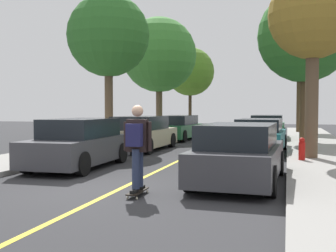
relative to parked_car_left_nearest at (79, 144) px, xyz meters
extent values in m
plane|color=#2D2D30|center=(2.42, -2.78, -0.70)|extent=(80.00, 80.00, 0.00)
cube|color=gold|center=(2.42, 1.22, -0.70)|extent=(0.12, 39.20, 0.01)
cube|color=#38383D|center=(0.00, -0.04, -0.17)|extent=(1.79, 4.17, 0.71)
cube|color=black|center=(0.00, 0.10, 0.46)|extent=(1.55, 2.59, 0.55)
cylinder|color=black|center=(0.82, -1.39, -0.38)|extent=(0.23, 0.64, 0.64)
cylinder|color=black|center=(-0.76, -1.42, -0.38)|extent=(0.23, 0.64, 0.64)
cylinder|color=black|center=(0.77, 1.35, -0.38)|extent=(0.23, 0.64, 0.64)
cylinder|color=black|center=(-0.82, 1.31, -0.38)|extent=(0.23, 0.64, 0.64)
cube|color=#BCAD89|center=(0.00, 5.42, -0.18)|extent=(1.95, 4.54, 0.69)
cube|color=black|center=(0.00, 5.36, 0.44)|extent=(1.69, 2.70, 0.55)
cylinder|color=black|center=(0.84, 3.86, -0.38)|extent=(0.23, 0.64, 0.64)
cylinder|color=black|center=(-0.90, 3.89, -0.38)|extent=(0.23, 0.64, 0.64)
cylinder|color=black|center=(0.90, 6.96, -0.38)|extent=(0.23, 0.64, 0.64)
cylinder|color=black|center=(-0.84, 6.99, -0.38)|extent=(0.23, 0.64, 0.64)
cube|color=#1E5B33|center=(0.00, 11.30, -0.19)|extent=(1.96, 4.71, 0.67)
cube|color=black|center=(0.01, 11.52, 0.40)|extent=(1.69, 2.97, 0.51)
cylinder|color=black|center=(0.79, 9.65, -0.38)|extent=(0.24, 0.65, 0.64)
cylinder|color=black|center=(-0.90, 9.70, -0.38)|extent=(0.24, 0.65, 0.64)
cylinder|color=black|center=(0.90, 12.90, -0.38)|extent=(0.24, 0.65, 0.64)
cylinder|color=black|center=(-0.79, 12.95, -0.38)|extent=(0.24, 0.65, 0.64)
cube|color=#38383D|center=(4.84, -1.25, -0.18)|extent=(1.89, 4.32, 0.69)
cube|color=black|center=(4.83, -1.48, 0.43)|extent=(1.62, 2.64, 0.52)
cylinder|color=black|center=(4.09, 0.20, -0.38)|extent=(0.24, 0.65, 0.64)
cylinder|color=black|center=(5.70, 0.15, -0.38)|extent=(0.24, 0.65, 0.64)
cylinder|color=black|center=(3.98, -2.65, -0.38)|extent=(0.24, 0.65, 0.64)
cylinder|color=black|center=(5.59, -2.71, -0.38)|extent=(0.24, 0.65, 0.64)
cube|color=#196066|center=(4.84, 5.85, -0.19)|extent=(2.00, 4.35, 0.67)
cube|color=black|center=(4.84, 5.80, 0.39)|extent=(1.71, 2.58, 0.48)
cylinder|color=black|center=(4.03, 7.32, -0.38)|extent=(0.24, 0.65, 0.64)
cylinder|color=black|center=(5.75, 7.25, -0.38)|extent=(0.24, 0.65, 0.64)
cylinder|color=black|center=(3.93, 4.44, -0.38)|extent=(0.24, 0.65, 0.64)
cylinder|color=black|center=(5.64, 4.37, -0.38)|extent=(0.24, 0.65, 0.64)
cube|color=#1E5B33|center=(4.84, 12.53, -0.15)|extent=(1.79, 4.55, 0.74)
cube|color=black|center=(4.84, 12.48, 0.45)|extent=(1.57, 3.02, 0.46)
cylinder|color=black|center=(4.01, 14.11, -0.38)|extent=(0.22, 0.64, 0.64)
cylinder|color=black|center=(5.67, 14.10, -0.38)|extent=(0.22, 0.64, 0.64)
cylinder|color=black|center=(4.00, 10.96, -0.38)|extent=(0.22, 0.64, 0.64)
cylinder|color=black|center=(5.67, 10.95, -0.38)|extent=(0.22, 0.64, 0.64)
cylinder|color=brown|center=(-1.81, 6.20, 1.33)|extent=(0.37, 0.37, 3.79)
sphere|color=#2D6B28|center=(-1.81, 6.20, 4.29)|extent=(3.66, 3.66, 3.66)
cylinder|color=brown|center=(-1.81, 13.81, 1.17)|extent=(0.40, 0.40, 3.46)
sphere|color=#3D7F33|center=(-1.81, 13.81, 4.37)|extent=(4.63, 4.63, 4.63)
cylinder|color=#3D2D1E|center=(-1.81, 22.40, 1.21)|extent=(0.26, 0.26, 3.56)
sphere|color=#4C7A23|center=(-1.81, 22.40, 4.05)|extent=(3.94, 3.94, 3.94)
cylinder|color=brown|center=(6.65, 3.26, 1.35)|extent=(0.41, 0.41, 3.82)
sphere|color=olive|center=(6.65, 3.26, 4.06)|extent=(2.86, 2.86, 2.86)
cylinder|color=#4C3823|center=(6.65, 10.43, 1.28)|extent=(0.38, 0.38, 3.69)
sphere|color=#2D6B28|center=(6.65, 10.43, 4.58)|extent=(4.53, 4.53, 4.53)
cylinder|color=#4C3823|center=(6.65, 18.90, 1.45)|extent=(0.34, 0.34, 4.02)
sphere|color=#3D7F33|center=(6.65, 18.90, 4.64)|extent=(3.61, 3.61, 3.61)
cylinder|color=#B2140F|center=(6.34, 2.55, -0.29)|extent=(0.20, 0.20, 0.55)
sphere|color=#B2140F|center=(6.34, 2.55, 0.05)|extent=(0.18, 0.18, 0.18)
cylinder|color=#38383D|center=(6.59, 3.43, 2.39)|extent=(0.12, 0.12, 5.90)
cube|color=black|center=(3.03, -3.26, -0.61)|extent=(0.25, 0.85, 0.02)
cylinder|color=beige|center=(2.93, -2.93, -0.68)|extent=(0.03, 0.06, 0.06)
cylinder|color=beige|center=(3.12, -2.92, -0.68)|extent=(0.03, 0.06, 0.06)
cylinder|color=beige|center=(2.95, -3.61, -0.68)|extent=(0.03, 0.06, 0.06)
cylinder|color=beige|center=(3.14, -3.60, -0.68)|extent=(0.03, 0.06, 0.06)
cube|color=#99999E|center=(3.02, -2.93, -0.64)|extent=(0.10, 0.04, 0.02)
cube|color=#99999E|center=(3.05, -3.60, -0.64)|extent=(0.10, 0.04, 0.02)
cube|color=black|center=(3.03, -3.05, -0.57)|extent=(0.11, 0.26, 0.06)
cube|color=black|center=(3.04, -3.48, -0.57)|extent=(0.11, 0.26, 0.06)
cylinder|color=#283351|center=(3.03, -3.14, -0.15)|extent=(0.15, 0.15, 0.78)
cylinder|color=#283351|center=(3.04, -3.39, -0.15)|extent=(0.15, 0.15, 0.78)
cube|color=black|center=(3.03, -3.26, 0.50)|extent=(0.41, 0.23, 0.65)
sphere|color=tan|center=(3.03, -3.26, 0.99)|extent=(0.23, 0.23, 0.23)
cylinder|color=black|center=(2.79, -3.27, 0.49)|extent=(0.09, 0.09, 0.58)
cylinder|color=black|center=(3.28, -3.26, 0.49)|extent=(0.09, 0.09, 0.58)
cube|color=#1E1E4C|center=(3.04, -3.46, 0.52)|extent=(0.31, 0.19, 0.44)
camera|label=1|loc=(5.89, -11.05, 1.04)|focal=44.65mm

